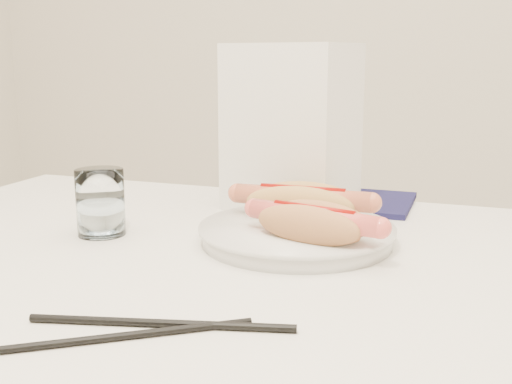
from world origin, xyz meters
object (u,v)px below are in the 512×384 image
(table, at_px, (251,311))
(napkin_box, at_px, (289,130))
(water_glass, at_px, (100,202))
(hotdog_left, at_px, (302,203))
(plate, at_px, (297,236))
(hotdog_right, at_px, (314,223))

(table, height_order, napkin_box, napkin_box)
(water_glass, relative_size, napkin_box, 0.35)
(hotdog_left, height_order, napkin_box, napkin_box)
(table, distance_m, napkin_box, 0.33)
(plate, relative_size, hotdog_right, 1.42)
(plate, distance_m, water_glass, 0.27)
(hotdog_left, xyz_separation_m, napkin_box, (-0.06, 0.12, 0.09))
(hotdog_left, bearing_deg, water_glass, -162.02)
(table, relative_size, plate, 4.81)
(hotdog_right, bearing_deg, table, -127.12)
(table, relative_size, napkin_box, 4.59)
(water_glass, height_order, napkin_box, napkin_box)
(hotdog_left, distance_m, water_glass, 0.28)
(hotdog_left, xyz_separation_m, hotdog_right, (0.04, -0.09, -0.00))
(water_glass, distance_m, napkin_box, 0.31)
(plate, bearing_deg, water_glass, -169.48)
(hotdog_left, height_order, water_glass, water_glass)
(napkin_box, bearing_deg, hotdog_left, -48.11)
(table, bearing_deg, water_glass, 168.14)
(plate, relative_size, napkin_box, 0.96)
(plate, relative_size, water_glass, 2.72)
(napkin_box, bearing_deg, table, -65.74)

